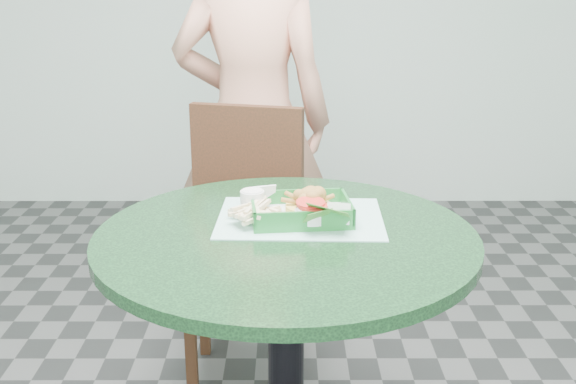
{
  "coord_description": "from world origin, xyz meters",
  "views": [
    {
      "loc": [
        0.0,
        -1.47,
        1.35
      ],
      "look_at": [
        0.01,
        0.1,
        0.84
      ],
      "focal_mm": 42.0,
      "sensor_mm": 36.0,
      "label": 1
    }
  ],
  "objects_px": {
    "food_basket": "(301,222)",
    "diner_person": "(252,102)",
    "cafe_table": "(286,305)",
    "crab_sandwich": "(310,208)",
    "sauce_ramekin": "(254,202)",
    "dining_chair": "(247,228)"
  },
  "relations": [
    {
      "from": "sauce_ramekin",
      "to": "diner_person",
      "type": "bearing_deg",
      "value": 93.03
    },
    {
      "from": "cafe_table",
      "to": "crab_sandwich",
      "type": "distance_m",
      "value": 0.24
    },
    {
      "from": "cafe_table",
      "to": "food_basket",
      "type": "distance_m",
      "value": 0.21
    },
    {
      "from": "cafe_table",
      "to": "food_basket",
      "type": "height_order",
      "value": "food_basket"
    },
    {
      "from": "diner_person",
      "to": "crab_sandwich",
      "type": "relative_size",
      "value": 15.33
    },
    {
      "from": "crab_sandwich",
      "to": "diner_person",
      "type": "bearing_deg",
      "value": 101.35
    },
    {
      "from": "cafe_table",
      "to": "dining_chair",
      "type": "distance_m",
      "value": 0.67
    },
    {
      "from": "dining_chair",
      "to": "diner_person",
      "type": "bearing_deg",
      "value": 102.87
    },
    {
      "from": "food_basket",
      "to": "sauce_ramekin",
      "type": "bearing_deg",
      "value": 158.63
    },
    {
      "from": "dining_chair",
      "to": "crab_sandwich",
      "type": "bearing_deg",
      "value": -57.0
    },
    {
      "from": "dining_chair",
      "to": "crab_sandwich",
      "type": "relative_size",
      "value": 7.99
    },
    {
      "from": "dining_chair",
      "to": "sauce_ramekin",
      "type": "relative_size",
      "value": 15.36
    },
    {
      "from": "cafe_table",
      "to": "sauce_ramekin",
      "type": "height_order",
      "value": "sauce_ramekin"
    },
    {
      "from": "diner_person",
      "to": "cafe_table",
      "type": "bearing_deg",
      "value": 101.98
    },
    {
      "from": "cafe_table",
      "to": "crab_sandwich",
      "type": "height_order",
      "value": "crab_sandwich"
    },
    {
      "from": "diner_person",
      "to": "crab_sandwich",
      "type": "bearing_deg",
      "value": 106.19
    },
    {
      "from": "food_basket",
      "to": "crab_sandwich",
      "type": "xyz_separation_m",
      "value": [
        0.02,
        0.01,
        0.03
      ]
    },
    {
      "from": "cafe_table",
      "to": "dining_chair",
      "type": "relative_size",
      "value": 0.96
    },
    {
      "from": "food_basket",
      "to": "diner_person",
      "type": "bearing_deg",
      "value": 99.92
    },
    {
      "from": "sauce_ramekin",
      "to": "crab_sandwich",
      "type": "bearing_deg",
      "value": -14.67
    },
    {
      "from": "cafe_table",
      "to": "sauce_ramekin",
      "type": "bearing_deg",
      "value": 122.28
    },
    {
      "from": "cafe_table",
      "to": "crab_sandwich",
      "type": "xyz_separation_m",
      "value": [
        0.06,
        0.09,
        0.22
      ]
    }
  ]
}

